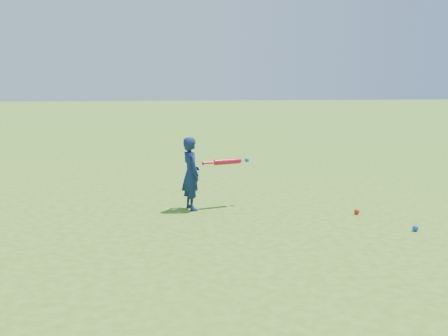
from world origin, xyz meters
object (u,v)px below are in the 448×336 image
at_px(bat_swing, 229,161).
at_px(child, 191,174).
at_px(ground_ball_red, 357,212).
at_px(ground_ball_blue, 415,228).

bearing_deg(bat_swing, child, 175.36).
bearing_deg(ground_ball_red, bat_swing, 158.39).
relative_size(child, ground_ball_blue, 14.06).
xyz_separation_m(child, ground_ball_blue, (2.59, -1.36, -0.47)).
bearing_deg(ground_ball_red, child, 166.30).
relative_size(ground_ball_blue, bat_swing, 0.10).
height_order(ground_ball_red, ground_ball_blue, same).
bearing_deg(child, bat_swing, -95.15).
distance_m(ground_ball_blue, bat_swing, 2.60).
distance_m(child, ground_ball_red, 2.31).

